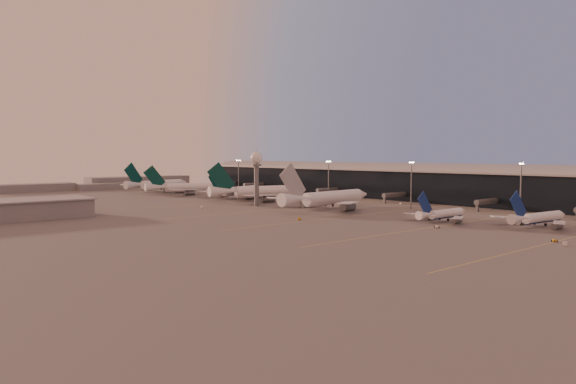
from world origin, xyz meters
TOP-DOWN VIEW (x-y plane):
  - ground at (0.00, 0.00)m, footprint 700.00×700.00m
  - taxiway_markings at (30.00, 56.00)m, footprint 180.00×185.25m
  - terminal at (107.88, 110.09)m, footprint 57.00×362.00m
  - radar_tower at (5.00, 120.00)m, footprint 6.40×6.40m
  - mast_a at (58.00, 0.00)m, footprint 3.60×0.56m
  - mast_b at (55.00, 55.00)m, footprint 3.60×0.56m
  - mast_c at (50.00, 110.00)m, footprint 3.60×0.56m
  - mast_d at (48.00, 200.00)m, footprint 3.60×0.56m
  - distant_horizon at (2.62, 325.14)m, footprint 165.00×37.50m
  - narrowbody_near at (39.90, -16.18)m, footprint 37.77×30.01m
  - narrowbody_mid at (24.98, 16.55)m, footprint 34.54×27.61m
  - widebody_white at (24.32, 84.13)m, footprint 69.10×55.11m
  - greentail_a at (26.63, 145.83)m, footprint 64.68×51.69m
  - greentail_b at (27.43, 172.65)m, footprint 51.44×40.91m
  - greentail_c at (17.31, 222.63)m, footprint 57.27×45.90m
  - greentail_d at (15.78, 262.34)m, footprint 60.54×48.19m
  - gsv_truck_a at (3.98, -40.07)m, footprint 6.58×4.79m
  - gsv_tug_near at (8.35, -35.17)m, footprint 3.18×3.55m
  - gsv_catering_a at (52.61, -5.07)m, footprint 4.41×2.28m
  - gsv_tug_mid at (6.69, 7.05)m, footprint 3.56×2.86m
  - gsv_truck_b at (46.08, 36.31)m, footprint 5.15×2.02m
  - gsv_truck_c at (-17.01, 59.25)m, footprint 5.88×4.31m
  - gsv_catering_b at (73.54, 75.54)m, footprint 5.01×3.02m
  - gsv_truck_d at (-23.34, 130.00)m, footprint 3.26×6.21m
  - gsv_tug_hangar at (34.31, 163.60)m, footprint 3.93×3.39m

SIDE VIEW (x-z plane):
  - ground at x=0.00m, z-range 0.00..0.00m
  - taxiway_markings at x=30.00m, z-range 0.00..0.02m
  - gsv_tug_near at x=8.35m, z-range 0.01..0.88m
  - gsv_tug_mid at x=6.69m, z-range 0.01..0.90m
  - gsv_tug_hangar at x=34.31m, z-range 0.01..0.98m
  - gsv_truck_b at x=46.08m, z-range 0.02..2.09m
  - gsv_truck_c at x=-17.01m, z-range 0.02..2.27m
  - gsv_truck_d at x=-23.34m, z-range 0.02..2.41m
  - gsv_truck_a at x=3.98m, z-range 0.03..2.55m
  - gsv_catering_a at x=52.61m, z-range 0.00..3.52m
  - gsv_catering_b at x=73.54m, z-range 0.00..3.83m
  - narrowbody_mid at x=24.98m, z-range -4.02..9.49m
  - narrowbody_near at x=39.90m, z-range -4.39..10.38m
  - greentail_b at x=27.43m, z-range -6.24..13.06m
  - greentail_c at x=17.31m, z-range -6.77..14.16m
  - distant_horizon at x=2.62m, z-range -0.61..8.39m
  - greentail_d at x=15.78m, z-range -7.31..15.30m
  - greentail_a at x=26.63m, z-range -7.70..16.11m
  - widebody_white at x=24.32m, z-range -7.95..16.38m
  - terminal at x=107.88m, z-range -1.00..22.04m
  - mast_a at x=58.00m, z-range 1.24..26.24m
  - mast_b at x=55.00m, z-range 1.24..26.24m
  - mast_c at x=50.00m, z-range 1.24..26.24m
  - mast_d at x=48.00m, z-range 1.24..26.24m
  - radar_tower at x=5.00m, z-range 5.40..36.50m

